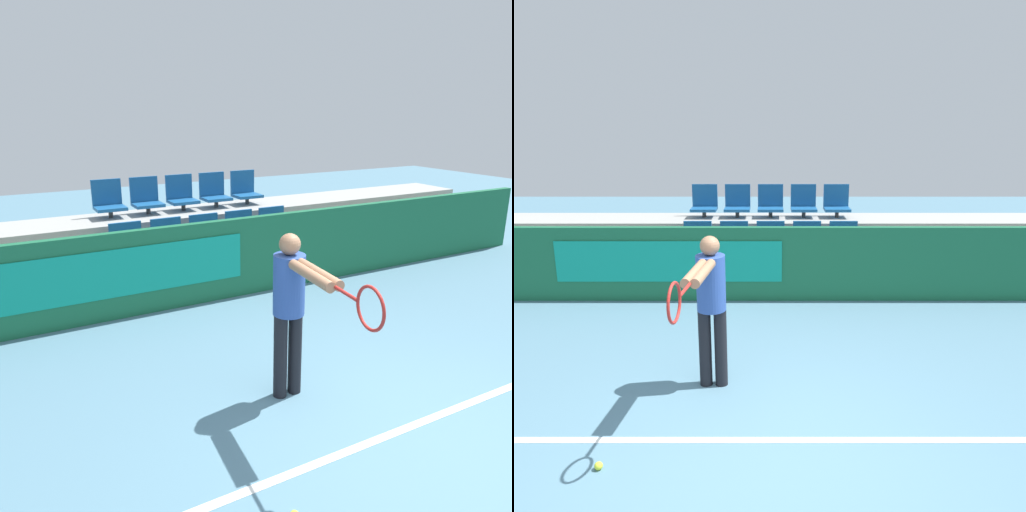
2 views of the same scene
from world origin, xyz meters
TOP-DOWN VIEW (x-y plane):
  - ground_plane at (0.00, 0.00)m, footprint 30.00×30.00m
  - court_baseline at (0.00, 0.28)m, footprint 5.80×0.08m
  - barrier_wall at (-0.03, 3.83)m, footprint 12.14×0.14m
  - bleacher_tier_front at (0.00, 4.44)m, footprint 11.74×1.06m
  - bleacher_tier_middle at (0.00, 5.50)m, footprint 11.74×1.06m
  - stadium_chair_0 at (-1.22, 4.57)m, footprint 0.46×0.41m
  - stadium_chair_1 at (-0.61, 4.57)m, footprint 0.46×0.41m
  - stadium_chair_2 at (0.00, 4.57)m, footprint 0.46×0.41m
  - stadium_chair_3 at (0.61, 4.57)m, footprint 0.46×0.41m
  - stadium_chair_4 at (1.22, 4.57)m, footprint 0.46×0.41m
  - stadium_chair_5 at (-1.22, 5.63)m, footprint 0.46×0.41m
  - stadium_chair_6 at (-0.61, 5.63)m, footprint 0.46×0.41m
  - stadium_chair_7 at (0.00, 5.63)m, footprint 0.46×0.41m
  - stadium_chair_8 at (0.61, 5.63)m, footprint 0.46×0.41m
  - stadium_chair_9 at (1.22, 5.63)m, footprint 0.46×0.41m
  - tennis_player at (-0.60, 1.16)m, footprint 0.31×1.53m

SIDE VIEW (x-z plane):
  - ground_plane at x=0.00m, z-range 0.00..0.00m
  - court_baseline at x=0.00m, z-range 0.00..0.01m
  - bleacher_tier_front at x=0.00m, z-range 0.00..0.49m
  - bleacher_tier_middle at x=0.00m, z-range 0.00..0.97m
  - barrier_wall at x=-0.03m, z-range 0.00..1.15m
  - stadium_chair_0 at x=-1.22m, z-range 0.44..1.03m
  - stadium_chair_1 at x=-0.61m, z-range 0.44..1.03m
  - stadium_chair_2 at x=0.00m, z-range 0.44..1.03m
  - stadium_chair_3 at x=0.61m, z-range 0.44..1.03m
  - stadium_chair_4 at x=1.22m, z-range 0.44..1.03m
  - tennis_player at x=-0.60m, z-range 0.18..1.77m
  - stadium_chair_5 at x=-1.22m, z-range 0.93..1.52m
  - stadium_chair_6 at x=-0.61m, z-range 0.93..1.52m
  - stadium_chair_7 at x=0.00m, z-range 0.93..1.52m
  - stadium_chair_8 at x=0.61m, z-range 0.93..1.52m
  - stadium_chair_9 at x=1.22m, z-range 0.93..1.52m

